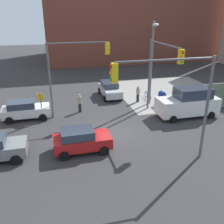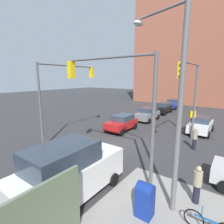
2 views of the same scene
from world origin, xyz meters
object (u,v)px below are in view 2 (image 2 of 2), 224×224
object	(u,v)px
sedan_red	(122,123)
pedestrian_waiting	(195,138)
mailbox_blue	(145,199)
traffic_signal_nw_corner	(191,88)
coupe_white	(201,124)
street_lamp_corner	(172,96)
pedestrian_crossing	(197,184)
hatchback_black	(163,108)
coupe_gray	(148,114)
van_white_delivery	(69,172)
sedan_blue	(173,104)
traffic_signal_ne_corner	(114,92)
traffic_signal_se_corner	(64,86)

from	to	relation	value
sedan_red	pedestrian_waiting	distance (m)	7.16
mailbox_blue	traffic_signal_nw_corner	bearing A→B (deg)	-176.70
traffic_signal_nw_corner	pedestrian_waiting	world-z (taller)	traffic_signal_nw_corner
coupe_white	sedan_red	distance (m)	7.80
street_lamp_corner	coupe_white	distance (m)	12.53
pedestrian_crossing	hatchback_black	bearing A→B (deg)	-162.18
street_lamp_corner	pedestrian_crossing	distance (m)	4.04
coupe_gray	street_lamp_corner	bearing A→B (deg)	27.54
van_white_delivery	sedan_blue	bearing A→B (deg)	-172.36
traffic_signal_ne_corner	mailbox_blue	world-z (taller)	traffic_signal_ne_corner
traffic_signal_nw_corner	sedan_red	world-z (taller)	traffic_signal_nw_corner
sedan_blue	van_white_delivery	xyz separation A→B (m)	(26.58, 3.56, 0.44)
traffic_signal_nw_corner	pedestrian_crossing	size ratio (longest dim) A/B	3.75
traffic_signal_nw_corner	sedan_blue	world-z (taller)	traffic_signal_nw_corner
traffic_signal_nw_corner	van_white_delivery	size ratio (longest dim) A/B	1.20
sedan_blue	hatchback_black	bearing A→B (deg)	1.04
traffic_signal_se_corner	pedestrian_crossing	distance (m)	11.81
coupe_gray	traffic_signal_nw_corner	bearing A→B (deg)	45.49
van_white_delivery	pedestrian_waiting	bearing A→B (deg)	159.76
traffic_signal_nw_corner	pedestrian_crossing	world-z (taller)	traffic_signal_nw_corner
traffic_signal_se_corner	coupe_white	xyz separation A→B (m)	(-8.96, 9.31, -3.83)
coupe_white	traffic_signal_nw_corner	bearing A→B (deg)	-4.01
sedan_red	mailbox_blue	bearing A→B (deg)	37.35
sedan_blue	pedestrian_waiting	bearing A→B (deg)	21.86
sedan_red	pedestrian_crossing	bearing A→B (deg)	50.00
traffic_signal_se_corner	coupe_white	bearing A→B (deg)	133.92
mailbox_blue	coupe_gray	xyz separation A→B (m)	(-14.67, -6.61, 0.08)
traffic_signal_ne_corner	sedan_blue	world-z (taller)	traffic_signal_ne_corner
street_lamp_corner	hatchback_black	size ratio (longest dim) A/B	1.91
street_lamp_corner	coupe_gray	size ratio (longest dim) A/B	1.94
street_lamp_corner	pedestrian_crossing	xyz separation A→B (m)	(-0.88, 1.05, -3.80)
traffic_signal_se_corner	sedan_red	distance (m)	6.80
street_lamp_corner	coupe_white	bearing A→B (deg)	-176.89
pedestrian_crossing	pedestrian_waiting	distance (m)	6.33
mailbox_blue	hatchback_black	bearing A→B (deg)	-161.81
hatchback_black	pedestrian_waiting	world-z (taller)	pedestrian_waiting
street_lamp_corner	hatchback_black	bearing A→B (deg)	-159.62
traffic_signal_ne_corner	coupe_gray	world-z (taller)	traffic_signal_ne_corner
hatchback_black	van_white_delivery	size ratio (longest dim) A/B	0.78
street_lamp_corner	pedestrian_waiting	xyz separation A→B (m)	(-7.08, -0.25, -3.80)
pedestrian_waiting	traffic_signal_nw_corner	bearing A→B (deg)	21.26
sedan_red	coupe_gray	world-z (taller)	same
pedestrian_waiting	van_white_delivery	bearing A→B (deg)	124.34
van_white_delivery	coupe_white	bearing A→B (deg)	167.92
traffic_signal_ne_corner	mailbox_blue	bearing A→B (deg)	57.76
street_lamp_corner	van_white_delivery	world-z (taller)	street_lamp_corner
van_white_delivery	pedestrian_crossing	size ratio (longest dim) A/B	3.12
traffic_signal_ne_corner	sedan_blue	xyz separation A→B (m)	(-23.86, -4.07, -3.80)
street_lamp_corner	mailbox_blue	distance (m)	4.12
traffic_signal_ne_corner	sedan_red	distance (m)	9.29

